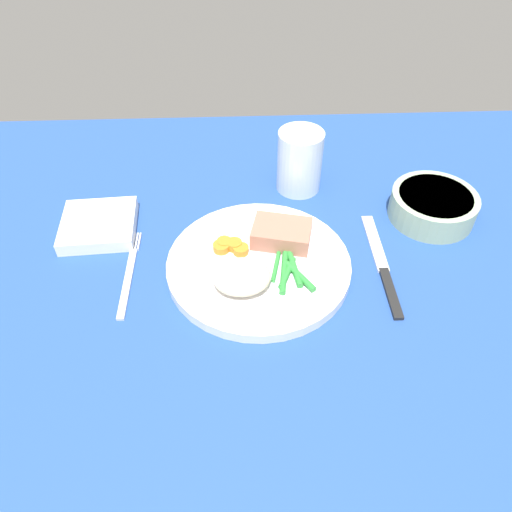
{
  "coord_description": "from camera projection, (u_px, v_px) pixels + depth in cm",
  "views": [
    {
      "loc": [
        0.37,
        -47.22,
        52.19
      ],
      "look_at": [
        2.45,
        1.22,
        4.6
      ],
      "focal_mm": 34.46,
      "sensor_mm": 36.0,
      "label": 1
    }
  ],
  "objects": [
    {
      "name": "meat_portion",
      "position": [
        279.0,
        234.0,
        0.71
      ],
      "size": [
        9.38,
        7.53,
        2.76
      ],
      "primitive_type": "cube",
      "rotation": [
        0.0,
        0.0,
        -0.23
      ],
      "color": "#A86B56",
      "rests_on": "dinner_plate"
    },
    {
      "name": "napkin",
      "position": [
        96.0,
        225.0,
        0.75
      ],
      "size": [
        11.6,
        11.4,
        2.09
      ],
      "primitive_type": "cube",
      "rotation": [
        0.0,
        0.0,
        0.06
      ],
      "color": "white",
      "rests_on": "dining_table"
    },
    {
      "name": "knife",
      "position": [
        379.0,
        266.0,
        0.7
      ],
      "size": [
        1.7,
        20.5,
        0.64
      ],
      "rotation": [
        0.0,
        0.0,
        0.03
      ],
      "color": "black",
      "rests_on": "dining_table"
    },
    {
      "name": "green_beans",
      "position": [
        287.0,
        272.0,
        0.67
      ],
      "size": [
        5.95,
        8.05,
        0.89
      ],
      "color": "#2D8C38",
      "rests_on": "dinner_plate"
    },
    {
      "name": "fork",
      "position": [
        127.0,
        273.0,
        0.69
      ],
      "size": [
        1.44,
        16.6,
        0.4
      ],
      "rotation": [
        0.0,
        0.0,
        0.03
      ],
      "color": "silver",
      "rests_on": "dining_table"
    },
    {
      "name": "dinner_plate",
      "position": [
        256.0,
        265.0,
        0.69
      ],
      "size": [
        25.83,
        25.83,
        1.6
      ],
      "primitive_type": "cylinder",
      "color": "white",
      "rests_on": "dining_table"
    },
    {
      "name": "salad_bowl",
      "position": [
        431.0,
        205.0,
        0.76
      ],
      "size": [
        13.19,
        13.19,
        4.28
      ],
      "color": "#99B28C",
      "rests_on": "dining_table"
    },
    {
      "name": "mashed_potatoes",
      "position": [
        240.0,
        277.0,
        0.64
      ],
      "size": [
        7.68,
        6.24,
        3.7
      ],
      "primitive_type": "ellipsoid",
      "color": "beige",
      "rests_on": "dinner_plate"
    },
    {
      "name": "water_glass",
      "position": [
        297.0,
        165.0,
        0.81
      ],
      "size": [
        7.36,
        7.36,
        10.32
      ],
      "color": "silver",
      "rests_on": "dining_table"
    },
    {
      "name": "carrot_slices",
      "position": [
        227.0,
        246.0,
        0.7
      ],
      "size": [
        4.83,
        3.52,
        1.21
      ],
      "color": "orange",
      "rests_on": "dinner_plate"
    },
    {
      "name": "dining_table",
      "position": [
        239.0,
        281.0,
        0.7
      ],
      "size": [
        120.0,
        90.0,
        2.0
      ],
      "color": "#234793",
      "rests_on": "ground"
    }
  ]
}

